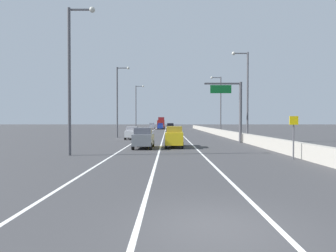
{
  "coord_description": "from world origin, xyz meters",
  "views": [
    {
      "loc": [
        -1.23,
        -7.15,
        2.65
      ],
      "look_at": [
        -1.17,
        49.74,
        1.68
      ],
      "focal_mm": 30.71,
      "sensor_mm": 36.0,
      "label": 1
    }
  ],
  "objects_px": {
    "overhead_sign_gantry": "(234,104)",
    "lamp_post_right_third": "(219,102)",
    "speed_advisory_sign": "(293,134)",
    "car_blue_1": "(160,126)",
    "box_truck": "(161,123)",
    "car_white_2": "(132,133)",
    "car_gray_0": "(143,138)",
    "lamp_post_left_mid": "(118,97)",
    "car_yellow_4": "(174,137)",
    "lamp_post_right_second": "(245,91)",
    "lamp_post_left_near": "(72,71)",
    "lamp_post_left_far": "(137,106)",
    "car_silver_5": "(152,126)",
    "car_black_3": "(170,127)"
  },
  "relations": [
    {
      "from": "overhead_sign_gantry",
      "to": "lamp_post_right_third",
      "type": "relative_size",
      "value": 0.66
    },
    {
      "from": "speed_advisory_sign",
      "to": "car_blue_1",
      "type": "distance_m",
      "value": 73.48
    },
    {
      "from": "box_truck",
      "to": "car_white_2",
      "type": "bearing_deg",
      "value": -92.69
    },
    {
      "from": "overhead_sign_gantry",
      "to": "car_gray_0",
      "type": "xyz_separation_m",
      "value": [
        -10.65,
        -7.62,
        -3.73
      ]
    },
    {
      "from": "lamp_post_left_mid",
      "to": "box_truck",
      "type": "height_order",
      "value": "lamp_post_left_mid"
    },
    {
      "from": "speed_advisory_sign",
      "to": "lamp_post_right_third",
      "type": "height_order",
      "value": "lamp_post_right_third"
    },
    {
      "from": "speed_advisory_sign",
      "to": "car_gray_0",
      "type": "height_order",
      "value": "speed_advisory_sign"
    },
    {
      "from": "lamp_post_right_third",
      "to": "car_yellow_4",
      "type": "xyz_separation_m",
      "value": [
        -9.49,
        -27.4,
        -5.42
      ]
    },
    {
      "from": "lamp_post_right_second",
      "to": "car_white_2",
      "type": "bearing_deg",
      "value": 159.43
    },
    {
      "from": "lamp_post_left_near",
      "to": "lamp_post_left_far",
      "type": "height_order",
      "value": "same"
    },
    {
      "from": "speed_advisory_sign",
      "to": "car_gray_0",
      "type": "bearing_deg",
      "value": 143.76
    },
    {
      "from": "overhead_sign_gantry",
      "to": "car_silver_5",
      "type": "distance_m",
      "value": 59.39
    },
    {
      "from": "car_blue_1",
      "to": "box_truck",
      "type": "xyz_separation_m",
      "value": [
        -0.0,
        8.96,
        0.84
      ]
    },
    {
      "from": "lamp_post_right_third",
      "to": "lamp_post_left_mid",
      "type": "xyz_separation_m",
      "value": [
        -18.13,
        -10.15,
        0.0
      ]
    },
    {
      "from": "car_black_3",
      "to": "box_truck",
      "type": "distance_m",
      "value": 27.69
    },
    {
      "from": "car_gray_0",
      "to": "lamp_post_right_second",
      "type": "bearing_deg",
      "value": 34.44
    },
    {
      "from": "car_yellow_4",
      "to": "car_white_2",
      "type": "bearing_deg",
      "value": 114.63
    },
    {
      "from": "car_black_3",
      "to": "car_silver_5",
      "type": "bearing_deg",
      "value": 106.79
    },
    {
      "from": "lamp_post_right_third",
      "to": "overhead_sign_gantry",
      "type": "bearing_deg",
      "value": -95.16
    },
    {
      "from": "car_black_3",
      "to": "box_truck",
      "type": "xyz_separation_m",
      "value": [
        -3.07,
        27.51,
        0.79
      ]
    },
    {
      "from": "speed_advisory_sign",
      "to": "car_yellow_4",
      "type": "bearing_deg",
      "value": 130.82
    },
    {
      "from": "overhead_sign_gantry",
      "to": "car_white_2",
      "type": "distance_m",
      "value": 15.42
    },
    {
      "from": "speed_advisory_sign",
      "to": "car_silver_5",
      "type": "distance_m",
      "value": 74.78
    },
    {
      "from": "lamp_post_right_third",
      "to": "lamp_post_left_far",
      "type": "relative_size",
      "value": 1.0
    },
    {
      "from": "lamp_post_left_near",
      "to": "car_silver_5",
      "type": "height_order",
      "value": "lamp_post_left_near"
    },
    {
      "from": "lamp_post_left_mid",
      "to": "car_gray_0",
      "type": "distance_m",
      "value": 20.02
    },
    {
      "from": "lamp_post_left_far",
      "to": "car_silver_5",
      "type": "relative_size",
      "value": 2.71
    },
    {
      "from": "speed_advisory_sign",
      "to": "car_blue_1",
      "type": "height_order",
      "value": "speed_advisory_sign"
    },
    {
      "from": "lamp_post_right_second",
      "to": "lamp_post_left_far",
      "type": "height_order",
      "value": "same"
    },
    {
      "from": "overhead_sign_gantry",
      "to": "speed_advisory_sign",
      "type": "relative_size",
      "value": 2.5
    },
    {
      "from": "car_blue_1",
      "to": "car_yellow_4",
      "type": "height_order",
      "value": "car_yellow_4"
    },
    {
      "from": "car_yellow_4",
      "to": "car_silver_5",
      "type": "bearing_deg",
      "value": 95.25
    },
    {
      "from": "speed_advisory_sign",
      "to": "car_gray_0",
      "type": "distance_m",
      "value": 13.77
    },
    {
      "from": "lamp_post_left_far",
      "to": "car_blue_1",
      "type": "distance_m",
      "value": 23.12
    },
    {
      "from": "lamp_post_left_mid",
      "to": "car_black_3",
      "type": "xyz_separation_m",
      "value": [
        8.6,
        27.52,
        -5.43
      ]
    },
    {
      "from": "lamp_post_right_third",
      "to": "car_white_2",
      "type": "bearing_deg",
      "value": -136.64
    },
    {
      "from": "lamp_post_right_third",
      "to": "box_truck",
      "type": "relative_size",
      "value": 1.39
    },
    {
      "from": "car_white_2",
      "to": "box_truck",
      "type": "distance_m",
      "value": 59.48
    },
    {
      "from": "lamp_post_left_far",
      "to": "lamp_post_left_near",
      "type": "bearing_deg",
      "value": -89.67
    },
    {
      "from": "car_gray_0",
      "to": "car_blue_1",
      "type": "distance_m",
      "value": 64.5
    },
    {
      "from": "speed_advisory_sign",
      "to": "car_silver_5",
      "type": "height_order",
      "value": "speed_advisory_sign"
    },
    {
      "from": "car_blue_1",
      "to": "car_white_2",
      "type": "bearing_deg",
      "value": -93.17
    },
    {
      "from": "car_silver_5",
      "to": "box_truck",
      "type": "bearing_deg",
      "value": 71.05
    },
    {
      "from": "car_yellow_4",
      "to": "box_truck",
      "type": "xyz_separation_m",
      "value": [
        -3.11,
        72.28,
        0.78
      ]
    },
    {
      "from": "lamp_post_right_third",
      "to": "lamp_post_left_far",
      "type": "bearing_deg",
      "value": 141.69
    },
    {
      "from": "car_gray_0",
      "to": "car_black_3",
      "type": "distance_m",
      "value": 46.04
    },
    {
      "from": "overhead_sign_gantry",
      "to": "speed_advisory_sign",
      "type": "xyz_separation_m",
      "value": [
        0.44,
        -15.75,
        -2.96
      ]
    },
    {
      "from": "car_blue_1",
      "to": "car_black_3",
      "type": "xyz_separation_m",
      "value": [
        3.06,
        -18.55,
        0.05
      ]
    },
    {
      "from": "lamp_post_left_near",
      "to": "lamp_post_left_mid",
      "type": "bearing_deg",
      "value": 91.42
    },
    {
      "from": "lamp_post_left_far",
      "to": "box_truck",
      "type": "xyz_separation_m",
      "value": [
        5.22,
        30.8,
        -4.63
      ]
    }
  ]
}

